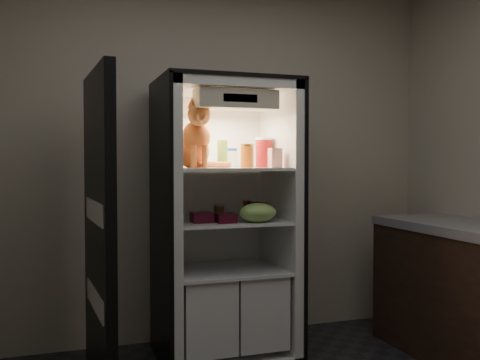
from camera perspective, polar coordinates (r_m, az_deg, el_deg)
The scene contains 16 objects.
room_shell at distance 2.37m, azimuth 8.23°, elevation 8.99°, with size 3.60×3.60×3.60m.
refrigerator at distance 3.68m, azimuth -1.79°, elevation -6.44°, with size 0.90×0.72×1.88m.
fridge_door at distance 3.18m, azimuth -14.80°, elevation -5.60°, with size 0.12×0.87×1.85m.
tabby_cat at distance 3.48m, azimuth -4.85°, elevation 4.05°, with size 0.36×0.42×0.44m.
parmesan_shaker at distance 3.61m, azimuth -1.88°, elevation 2.82°, with size 0.07×0.07×0.18m.
mayo_tub at distance 3.74m, azimuth -1.04°, elevation 2.39°, with size 0.09×0.09×0.13m.
salsa_jar at distance 3.56m, azimuth 0.76°, elevation 2.60°, with size 0.09×0.09×0.16m.
pepper_jar at distance 3.73m, azimuth 2.58°, elevation 2.95°, with size 0.12×0.12×0.21m.
cream_carton at distance 3.53m, azimuth 3.76°, elevation 2.36°, with size 0.07×0.07×0.13m, color white.
soda_can_a at distance 3.74m, azimuth 0.84°, elevation -3.07°, with size 0.07×0.07×0.12m.
soda_can_b at distance 3.68m, azimuth 1.61°, elevation -3.16°, with size 0.07×0.07×0.12m.
soda_can_c at distance 3.65m, azimuth 2.39°, elevation -3.18°, with size 0.07×0.07×0.12m.
condiment_jar at distance 3.68m, azimuth -2.23°, elevation -3.34°, with size 0.07×0.07×0.10m.
grape_bag at distance 3.44m, azimuth 1.93°, elevation -3.49°, with size 0.25×0.18×0.12m, color #7CB253.
berry_box_left at distance 3.43m, azimuth -4.08°, elevation -4.00°, with size 0.13×0.13×0.07m, color #480C1E.
berry_box_right at distance 3.41m, azimuth -1.53°, elevation -4.08°, with size 0.12×0.12×0.06m, color #480C1E.
Camera 1 is at (-1.07, -2.09, 1.33)m, focal length 40.00 mm.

